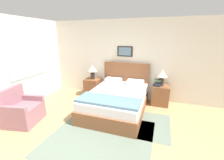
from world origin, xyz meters
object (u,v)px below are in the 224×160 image
bed (117,100)px  nightstand_by_door (160,95)px  armchair (22,111)px  nightstand_near_window (93,87)px  table_lamp_by_door (162,75)px  table_lamp_near_window (92,69)px

bed → nightstand_by_door: 1.42m
bed → nightstand_by_door: bearing=35.4°
bed → armchair: (-2.02, -1.35, -0.01)m
nightstand_near_window → table_lamp_by_door: bearing=0.1°
table_lamp_near_window → nightstand_near_window: bearing=-162.8°
armchair → table_lamp_by_door: table_lamp_by_door is taller
nightstand_near_window → nightstand_by_door: bearing=0.0°
table_lamp_by_door → bed: bearing=-144.3°
nightstand_by_door → table_lamp_by_door: bearing=163.4°
armchair → table_lamp_near_window: size_ratio=1.78×
bed → table_lamp_near_window: bed is taller
nightstand_by_door → table_lamp_near_window: bearing=179.9°
bed → table_lamp_by_door: bearing=35.7°
table_lamp_near_window → table_lamp_by_door: same height
armchair → nightstand_by_door: size_ratio=1.45×
nightstand_near_window → nightstand_by_door: size_ratio=1.00×
bed → armchair: bearing=-146.2°
armchair → nightstand_near_window: (0.86, 2.17, 0.00)m
nightstand_near_window → nightstand_by_door: same height
table_lamp_by_door → nightstand_near_window: bearing=-179.9°
armchair → bed: bearing=112.1°
bed → nightstand_near_window: bed is taller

